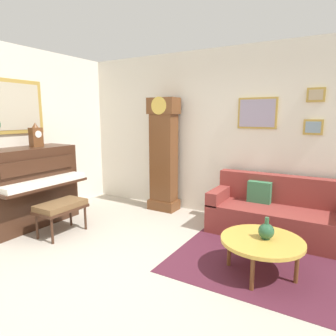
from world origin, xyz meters
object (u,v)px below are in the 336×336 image
Objects in this scene: piano_bench at (61,207)px; couch at (278,214)px; grandfather_clock at (164,158)px; mantel_clock at (36,136)px; coffee_table at (262,242)px; piano at (29,187)px; green_jug at (266,231)px.

piano_bench is 3.13m from couch.
grandfather_clock is 2.13m from mantel_clock.
grandfather_clock is 2.31× the size of coffee_table.
mantel_clock is at bearing -177.65° from coffee_table.
grandfather_clock reaches higher than couch.
couch is at bearing 30.05° from piano_bench.
piano is 0.76× the size of couch.
green_jug is (0.03, 0.03, 0.12)m from coffee_table.
grandfather_clock reaches higher than piano_bench.
piano reaches higher than couch.
piano_bench is 0.80× the size of coffee_table.
mantel_clock is (-3.50, -0.14, 1.02)m from coffee_table.
grandfather_clock is at bearing 175.00° from couch.
couch is (2.04, -0.18, -0.65)m from grandfather_clock.
mantel_clock reaches higher than coffee_table.
green_jug is at bearing -32.79° from grandfather_clock.
coffee_table is 0.12m from green_jug.
piano_bench is at bearing -149.95° from couch.
piano_bench is 0.34× the size of grandfather_clock.
green_jug is at bearing 5.92° from piano.
coffee_table is at bearing 7.16° from piano_bench.
couch is (2.71, 1.57, -0.09)m from piano_bench.
coffee_table is (3.50, 0.34, -0.25)m from piano.
green_jug is (0.09, -1.19, 0.18)m from couch.
piano is 0.80m from mantel_clock.
couch is at bearing 92.65° from coffee_table.
piano is at bearing -129.14° from grandfather_clock.
grandfather_clock is 2.57m from green_jug.
green_jug reaches higher than piano_bench.
mantel_clock reaches higher than piano_bench.
piano is 3.53m from coffee_table.
grandfather_clock is at bearing 50.86° from piano.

